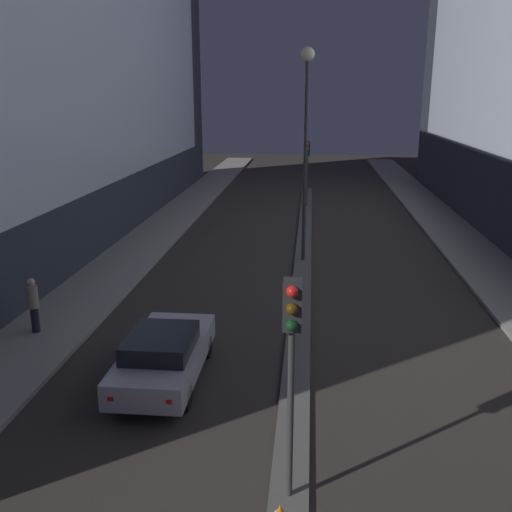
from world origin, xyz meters
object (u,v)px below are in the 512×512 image
(traffic_light_mid, at_px, (307,159))
(pedestrian_on_left_sidewalk, at_px, (33,304))
(street_lamp, at_px, (306,114))
(car_left_lane, at_px, (164,355))
(traffic_light_near, at_px, (292,342))

(traffic_light_mid, height_order, pedestrian_on_left_sidewalk, traffic_light_mid)
(pedestrian_on_left_sidewalk, bearing_deg, street_lamp, 47.58)
(traffic_light_mid, distance_m, pedestrian_on_left_sidewalk, 23.04)
(street_lamp, relative_size, car_left_lane, 1.98)
(traffic_light_near, relative_size, pedestrian_on_left_sidewalk, 2.43)
(street_lamp, bearing_deg, traffic_light_near, -90.00)
(car_left_lane, bearing_deg, traffic_light_near, -51.27)
(traffic_light_mid, bearing_deg, car_left_lane, -98.13)
(traffic_light_near, bearing_deg, traffic_light_mid, 90.00)
(car_left_lane, relative_size, pedestrian_on_left_sidewalk, 2.62)
(car_left_lane, xyz_separation_m, pedestrian_on_left_sidewalk, (-4.68, 2.43, 0.32))
(traffic_light_near, distance_m, street_lamp, 15.88)
(traffic_light_near, height_order, street_lamp, street_lamp)
(pedestrian_on_left_sidewalk, bearing_deg, car_left_lane, -27.46)
(traffic_light_near, relative_size, traffic_light_mid, 1.00)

